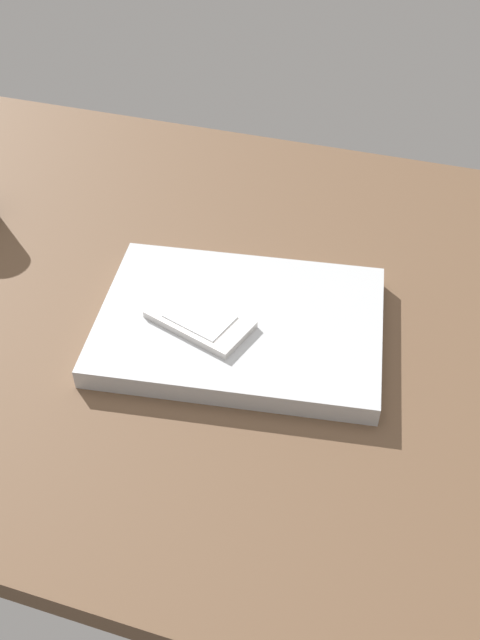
# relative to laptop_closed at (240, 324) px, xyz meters

# --- Properties ---
(desk_surface) EXTENTS (1.20, 0.80, 0.03)m
(desk_surface) POSITION_rel_laptop_closed_xyz_m (-0.02, 0.05, -0.03)
(desk_surface) COLOR brown
(desk_surface) RESTS_ON ground
(laptop_closed) EXTENTS (0.35, 0.27, 0.03)m
(laptop_closed) POSITION_rel_laptop_closed_xyz_m (0.00, 0.00, 0.00)
(laptop_closed) COLOR #B7BABC
(laptop_closed) RESTS_ON desk_surface
(cell_phone_on_laptop) EXTENTS (0.13, 0.09, 0.01)m
(cell_phone_on_laptop) POSITION_rel_laptop_closed_xyz_m (-0.04, -0.02, 0.02)
(cell_phone_on_laptop) COLOR silver
(cell_phone_on_laptop) RESTS_ON laptop_closed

